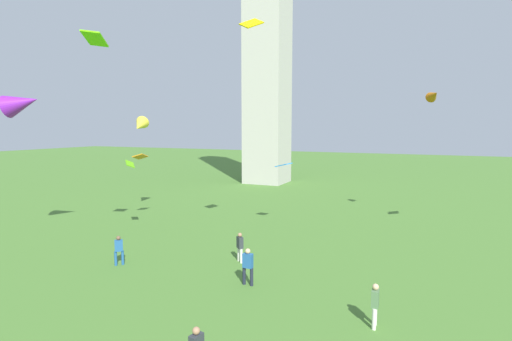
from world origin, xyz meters
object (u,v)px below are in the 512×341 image
person_4 (240,246)px  kite_flying_2 (140,125)px  kite_flying_0 (251,23)px  kite_flying_4 (22,103)px  kite_flying_7 (434,95)px  kite_flying_3 (95,39)px  kite_flying_8 (140,157)px  person_2 (375,303)px  person_0 (119,249)px  kite_flying_1 (284,165)px  person_3 (248,264)px  monument_obelisk (268,8)px  kite_flying_6 (130,164)px

person_4 → kite_flying_2: bearing=14.2°
kite_flying_0 → person_4: bearing=25.8°
kite_flying_4 → kite_flying_7: (23.72, 15.57, 0.87)m
kite_flying_3 → kite_flying_8: (-3.61, 7.51, -7.12)m
person_2 → kite_flying_4: (-21.91, 1.63, 8.24)m
kite_flying_2 → person_0: bearing=-76.1°
kite_flying_0 → kite_flying_2: kite_flying_0 is taller
kite_flying_0 → kite_flying_8: bearing=-74.8°
kite_flying_4 → kite_flying_2: bearing=-32.6°
person_0 → kite_flying_7: (15.76, 16.02, 9.15)m
kite_flying_1 → kite_flying_7: kite_flying_7 is taller
person_4 → kite_flying_7: 18.53m
person_2 → kite_flying_2: bearing=60.5°
person_2 → kite_flying_1: 15.14m
kite_flying_7 → person_2: bearing=-117.0°
kite_flying_2 → kite_flying_8: kite_flying_2 is taller
person_2 → kite_flying_3: kite_flying_3 is taller
person_2 → kite_flying_4: bearing=84.0°
person_2 → kite_flying_8: kite_flying_8 is taller
person_2 → person_3: 6.40m
monument_obelisk → kite_flying_7: size_ratio=32.21×
kite_flying_7 → kite_flying_8: bearing=-179.6°
kite_flying_2 → kite_flying_3: 11.48m
person_2 → kite_flying_1: kite_flying_1 is taller
kite_flying_3 → kite_flying_7: bearing=-74.9°
person_0 → kite_flying_0: 14.71m
person_3 → kite_flying_0: (-1.66, 4.06, 12.51)m
person_2 → kite_flying_8: (-19.03, 9.04, 4.44)m
monument_obelisk → kite_flying_3: (3.58, -33.54, -11.14)m
person_4 → kite_flying_1: 8.69m
kite_flying_1 → kite_flying_2: bearing=25.2°
person_3 → kite_flying_7: (8.00, 15.56, 9.06)m
kite_flying_4 → person_4: bearing=-102.3°
kite_flying_2 → kite_flying_0: bearing=-42.1°
person_4 → kite_flying_7: (9.80, 12.81, 9.12)m
kite_flying_0 → monument_obelisk: bearing=-127.4°
kite_flying_1 → kite_flying_2: (-12.27, -1.38, 2.94)m
person_3 → kite_flying_6: (-11.06, 4.26, 4.15)m
kite_flying_0 → kite_flying_3: 8.71m
kite_flying_1 → kite_flying_8: 11.30m
person_4 → kite_flying_0: (0.14, 1.31, 12.57)m
kite_flying_6 → kite_flying_8: kite_flying_8 is taller
monument_obelisk → kite_flying_1: monument_obelisk is taller
monument_obelisk → kite_flying_0: size_ratio=36.78×
kite_flying_1 → kite_flying_3: bearing=74.4°
kite_flying_4 → person_3: bearing=-113.5°
kite_flying_4 → kite_flying_6: (4.66, 4.27, -4.04)m
monument_obelisk → kite_flying_0: (11.16, -29.38, -10.14)m
kite_flying_0 → kite_flying_3: kite_flying_0 is taller
monument_obelisk → kite_flying_4: size_ratio=17.55×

